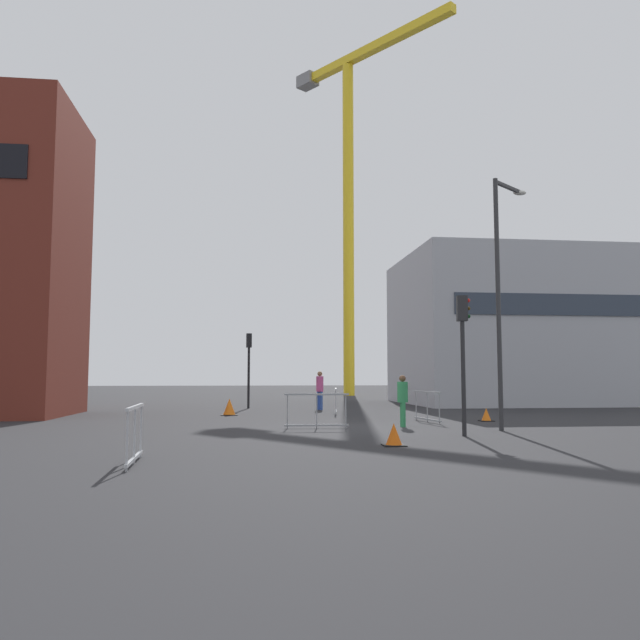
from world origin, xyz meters
name	(u,v)px	position (x,y,z in m)	size (l,w,h in m)	color
ground	(345,427)	(0.00, 0.00, 0.00)	(160.00, 160.00, 0.00)	#28282B
office_block	(519,330)	(12.86, 15.52, 4.29)	(13.48, 10.42, 8.57)	#A8AAB2
construction_crane	(351,174)	(5.36, 30.31, 18.31)	(10.68, 13.89, 28.71)	yellow
streetlamp_tall	(501,282)	(4.60, -1.59, 4.49)	(1.50, 1.15, 7.66)	#2D2D30
traffic_light_verge	(463,341)	(2.78, -3.19, 2.58)	(0.38, 0.28, 3.82)	#232326
traffic_light_crosswalk	(249,358)	(-2.98, 11.73, 2.51)	(0.28, 0.39, 3.72)	black
pedestrian_walking	(403,397)	(1.88, -0.02, 0.95)	(0.34, 0.34, 1.64)	#2D844C
pedestrian_waiting	(320,387)	(0.38, 9.98, 1.07)	(0.34, 0.34, 1.83)	#33519E
safety_barrier_left_run	(336,400)	(0.73, 7.03, 0.56)	(0.39, 2.33, 1.08)	#B2B5BA
safety_barrier_mid_span	(135,433)	(-5.16, -7.60, 0.56)	(0.14, 2.09, 1.08)	#B2B5BA
safety_barrier_right_run	(317,410)	(-0.92, -0.30, 0.56)	(2.01, 0.14, 1.08)	gray
safety_barrier_rear	(427,406)	(3.23, 1.84, 0.56)	(0.36, 2.15, 1.08)	gray
traffic_cone_on_verge	(394,435)	(0.34, -5.23, 0.24)	(0.52, 0.52, 0.53)	black
traffic_cone_by_barrier	(486,415)	(5.45, 2.04, 0.21)	(0.46, 0.46, 0.47)	black
traffic_cone_striped	(229,407)	(-3.77, 6.45, 0.32)	(0.68, 0.68, 0.69)	black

